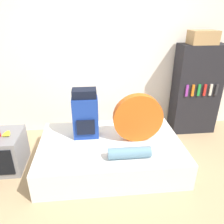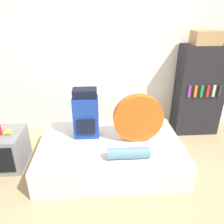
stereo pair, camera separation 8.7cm
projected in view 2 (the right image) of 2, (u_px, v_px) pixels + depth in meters
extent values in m
plane|color=tan|center=(119.00, 191.00, 2.70)|extent=(16.00, 16.00, 0.00)
cube|color=white|center=(110.00, 58.00, 3.67)|extent=(8.00, 0.05, 2.60)
cube|color=white|center=(110.00, 153.00, 3.11)|extent=(1.95, 1.27, 0.38)
cube|color=navy|center=(86.00, 117.00, 3.05)|extent=(0.35, 0.22, 0.59)
cube|color=black|center=(85.00, 93.00, 2.91)|extent=(0.32, 0.20, 0.11)
cube|color=black|center=(86.00, 127.00, 2.98)|extent=(0.25, 0.03, 0.21)
cylinder|color=#E05B19|center=(138.00, 118.00, 2.93)|extent=(0.67, 0.12, 0.67)
cylinder|color=#5B849E|center=(128.00, 153.00, 2.66)|extent=(0.53, 0.14, 0.14)
cube|color=gray|center=(6.00, 149.00, 3.07)|extent=(0.50, 0.56, 0.52)
ellipsoid|color=yellow|center=(7.00, 132.00, 2.96)|extent=(0.08, 0.15, 0.04)
ellipsoid|color=yellow|center=(8.00, 132.00, 2.96)|extent=(0.05, 0.15, 0.04)
ellipsoid|color=yellow|center=(9.00, 132.00, 2.96)|extent=(0.05, 0.15, 0.04)
ellipsoid|color=yellow|center=(10.00, 132.00, 2.96)|extent=(0.08, 0.15, 0.04)
cube|color=black|center=(199.00, 91.00, 3.74)|extent=(0.77, 0.36, 1.55)
cube|color=purple|center=(189.00, 92.00, 3.53)|extent=(0.04, 0.02, 0.19)
cube|color=orange|center=(195.00, 91.00, 3.53)|extent=(0.04, 0.02, 0.19)
cube|color=#1E8E38|center=(202.00, 91.00, 3.54)|extent=(0.04, 0.02, 0.19)
cube|color=red|center=(208.00, 91.00, 3.55)|extent=(0.04, 0.02, 0.19)
cube|color=beige|center=(214.00, 91.00, 3.55)|extent=(0.04, 0.02, 0.19)
cube|color=#2D2D33|center=(220.00, 91.00, 3.56)|extent=(0.04, 0.02, 0.19)
cube|color=#A88456|center=(206.00, 38.00, 3.34)|extent=(0.42, 0.29, 0.21)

